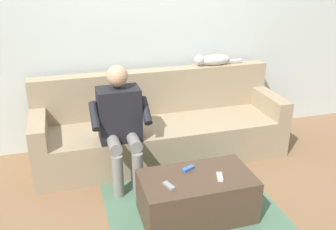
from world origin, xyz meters
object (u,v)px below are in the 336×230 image
object	(u,v)px
cat_on_backrest	(213,60)
remote_white	(220,177)
remote_gray	(169,186)
couch	(161,129)
person_solo_seated	(120,120)
remote_blue	(188,169)
coffee_table	(196,196)

from	to	relation	value
cat_on_backrest	remote_white	bearing A→B (deg)	70.33
cat_on_backrest	remote_gray	world-z (taller)	cat_on_backrest
couch	remote_white	size ratio (longest dim) A/B	22.76
person_solo_seated	remote_white	distance (m)	1.06
remote_white	remote_blue	size ratio (longest dim) A/B	1.01
person_solo_seated	remote_white	bearing A→B (deg)	128.67
coffee_table	remote_white	size ratio (longest dim) A/B	7.97
couch	remote_white	bearing A→B (deg)	97.92
remote_blue	person_solo_seated	bearing A→B (deg)	-80.34
person_solo_seated	remote_blue	bearing A→B (deg)	125.86
remote_white	remote_gray	bearing A→B (deg)	-71.54
coffee_table	person_solo_seated	bearing A→B (deg)	-56.82
remote_blue	couch	bearing A→B (deg)	-118.18
cat_on_backrest	person_solo_seated	bearing A→B (deg)	28.27
couch	remote_gray	bearing A→B (deg)	77.74
couch	cat_on_backrest	bearing A→B (deg)	-160.02
person_solo_seated	remote_white	size ratio (longest dim) A/B	9.80
couch	person_solo_seated	distance (m)	0.69
person_solo_seated	remote_blue	world-z (taller)	person_solo_seated
person_solo_seated	remote_white	xyz separation A→B (m)	(-0.65, 0.81, -0.24)
coffee_table	remote_gray	bearing A→B (deg)	16.92
remote_white	remote_blue	world-z (taller)	remote_blue
coffee_table	remote_blue	world-z (taller)	remote_blue
cat_on_backrest	coffee_table	bearing A→B (deg)	63.56
remote_gray	remote_blue	size ratio (longest dim) A/B	1.01
couch	remote_white	xyz separation A→B (m)	(-0.17, 1.19, 0.08)
person_solo_seated	cat_on_backrest	size ratio (longest dim) A/B	1.98
remote_white	person_solo_seated	bearing A→B (deg)	-123.92
person_solo_seated	cat_on_backrest	bearing A→B (deg)	-151.73
remote_gray	person_solo_seated	bearing A→B (deg)	-4.67
cat_on_backrest	remote_gray	distance (m)	1.81
couch	coffee_table	distance (m)	1.12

